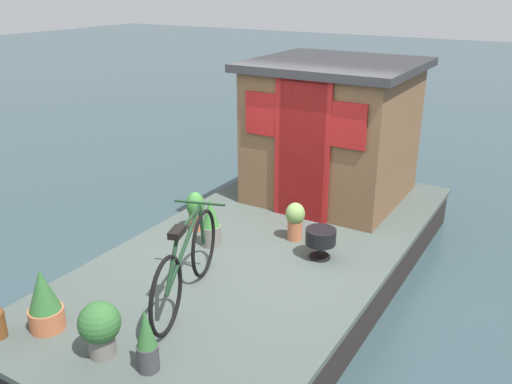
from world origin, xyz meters
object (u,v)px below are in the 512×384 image
potted_plant_lavender (196,210)px  charcoal_grill (321,238)px  potted_plant_rosemary (295,219)px  bicycle (187,263)px  potted_plant_thyme (100,327)px  potted_plant_mint (211,223)px  potted_plant_fern (147,341)px  potted_plant_succulent (44,301)px  houseboat_cabin (332,130)px

potted_plant_lavender → charcoal_grill: potted_plant_lavender is taller
potted_plant_rosemary → bicycle: bearing=170.6°
potted_plant_thyme → potted_plant_mint: bearing=10.7°
potted_plant_thyme → potted_plant_fern: potted_plant_fern is taller
potted_plant_thyme → potted_plant_succulent: bearing=88.8°
potted_plant_fern → potted_plant_succulent: 1.09m
potted_plant_rosemary → potted_plant_succulent: size_ratio=0.79×
potted_plant_lavender → charcoal_grill: bearing=-86.0°
potted_plant_succulent → houseboat_cabin: bearing=-11.1°
houseboat_cabin → potted_plant_succulent: bearing=168.9°
potted_plant_fern → potted_plant_rosemary: size_ratio=1.22×
potted_plant_thyme → potted_plant_lavender: potted_plant_lavender is taller
potted_plant_lavender → potted_plant_rosemary: bearing=-71.8°
bicycle → charcoal_grill: bearing=-27.2°
potted_plant_thyme → potted_plant_mint: 2.05m
potted_plant_succulent → charcoal_grill: 2.75m
potted_plant_thyme → potted_plant_mint: (2.01, 0.38, 0.00)m
potted_plant_mint → potted_plant_lavender: 0.45m
potted_plant_fern → potted_plant_mint: (1.96, 0.81, 0.01)m
bicycle → potted_plant_fern: bicycle is taller
bicycle → potted_plant_rosemary: (1.63, -0.27, -0.13)m
potted_plant_thyme → charcoal_grill: bearing=-18.7°
potted_plant_lavender → potted_plant_mint: bearing=-121.4°
charcoal_grill → potted_plant_thyme: bearing=161.3°
houseboat_cabin → bicycle: 3.14m
bicycle → potted_plant_mint: size_ratio=2.86×
bicycle → charcoal_grill: bicycle is taller
bicycle → potted_plant_thyme: (-0.98, 0.09, -0.12)m
houseboat_cabin → charcoal_grill: 1.97m
potted_plant_mint → potted_plant_thyme: bearing=-169.3°
bicycle → potted_plant_fern: 0.99m
houseboat_cabin → potted_plant_thyme: size_ratio=4.42×
bicycle → potted_plant_lavender: 1.53m
houseboat_cabin → potted_plant_thyme: 4.13m
potted_plant_thyme → charcoal_grill: potted_plant_thyme is taller
potted_plant_fern → potted_plant_rosemary: bearing=1.5°
bicycle → potted_plant_lavender: bearing=34.0°
potted_plant_mint → charcoal_grill: bearing=-73.8°
potted_plant_rosemary → charcoal_grill: (-0.26, -0.43, -0.01)m
potted_plant_thyme → potted_plant_lavender: size_ratio=0.98×
houseboat_cabin → potted_plant_fern: bearing=-175.9°
bicycle → potted_plant_fern: (-0.93, -0.34, -0.12)m
potted_plant_fern → potted_plant_rosemary: 2.56m
potted_plant_mint → charcoal_grill: (0.34, -1.18, -0.03)m
potted_plant_rosemary → potted_plant_mint: bearing=129.0°
potted_plant_thyme → potted_plant_mint: size_ratio=0.83×
potted_plant_fern → potted_plant_lavender: 2.49m
potted_plant_fern → potted_plant_succulent: size_ratio=0.96×
potted_plant_mint → potted_plant_succulent: bearing=172.1°
potted_plant_mint → charcoal_grill: 1.22m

